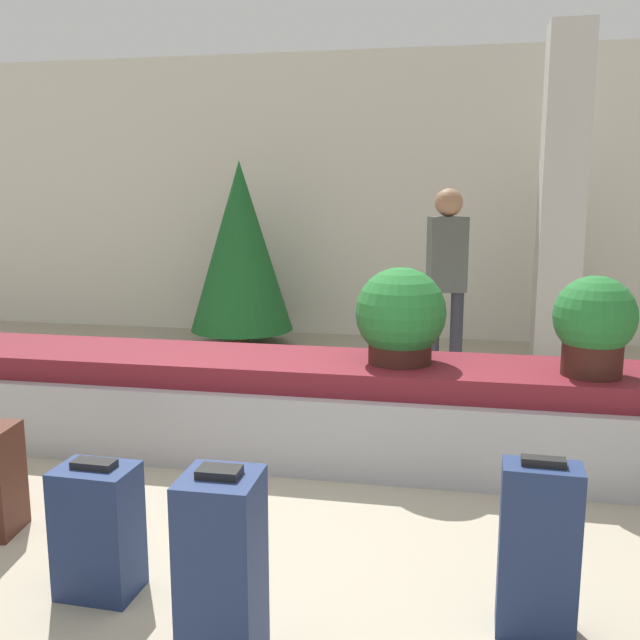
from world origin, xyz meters
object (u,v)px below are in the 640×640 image
object	(u,v)px
suitcase_4	(98,530)
pillar	(562,198)
suitcase_2	(538,550)
traveler_0	(447,268)
decorated_tree	(241,247)
potted_plant_1	(594,324)
potted_plant_0	(400,317)
suitcase_5	(222,570)

from	to	relation	value
suitcase_4	pillar	bearing A→B (deg)	64.90
pillar	suitcase_2	size ratio (longest dim) A/B	4.52
suitcase_4	traveler_0	world-z (taller)	traveler_0
pillar	decorated_tree	size ratio (longest dim) A/B	1.61
potted_plant_1	decorated_tree	xyz separation A→B (m)	(-3.08, 3.12, 0.16)
suitcase_4	potted_plant_1	size ratio (longest dim) A/B	1.01
suitcase_2	traveler_0	world-z (taller)	traveler_0
suitcase_4	potted_plant_0	distance (m)	2.18
suitcase_4	decorated_tree	world-z (taller)	decorated_tree
potted_plant_1	traveler_0	xyz separation A→B (m)	(-0.88, 1.98, 0.09)
suitcase_2	traveler_0	size ratio (longest dim) A/B	0.42
traveler_0	suitcase_5	bearing A→B (deg)	-116.40
traveler_0	suitcase_2	bearing A→B (deg)	-99.88
suitcase_5	traveler_0	size ratio (longest dim) A/B	0.44
potted_plant_1	suitcase_4	bearing A→B (deg)	-142.66
potted_plant_0	decorated_tree	bearing A→B (deg)	123.11
pillar	decorated_tree	bearing A→B (deg)	177.84
suitcase_2	potted_plant_1	bearing A→B (deg)	76.90
suitcase_5	suitcase_4	bearing A→B (deg)	152.26
decorated_tree	pillar	bearing A→B (deg)	-2.16
potted_plant_0	decorated_tree	xyz separation A→B (m)	(-1.97, 3.02, 0.17)
suitcase_5	potted_plant_1	world-z (taller)	potted_plant_1
suitcase_4	potted_plant_0	world-z (taller)	potted_plant_0
pillar	potted_plant_0	bearing A→B (deg)	-113.73
pillar	potted_plant_1	xyz separation A→B (m)	(-0.17, -2.99, -0.68)
suitcase_4	suitcase_5	world-z (taller)	suitcase_5
suitcase_4	decorated_tree	distance (m)	4.94
suitcase_2	traveler_0	distance (m)	3.69
potted_plant_0	traveler_0	bearing A→B (deg)	82.96
pillar	suitcase_5	size ratio (longest dim) A/B	4.32
traveler_0	decorated_tree	world-z (taller)	decorated_tree
pillar	potted_plant_0	world-z (taller)	pillar
suitcase_4	potted_plant_1	bearing A→B (deg)	39.13
potted_plant_0	decorated_tree	world-z (taller)	decorated_tree
suitcase_2	suitcase_5	size ratio (longest dim) A/B	0.96
suitcase_5	suitcase_2	bearing A→B (deg)	18.92
suitcase_4	decorated_tree	xyz separation A→B (m)	(-0.88, 4.80, 0.80)
suitcase_2	potted_plant_0	xyz separation A→B (m)	(-0.68, 1.71, 0.57)
pillar	traveler_0	world-z (taller)	pillar
potted_plant_0	traveler_0	distance (m)	1.91
suitcase_2	suitcase_5	xyz separation A→B (m)	(-1.11, -0.40, 0.02)
suitcase_5	decorated_tree	distance (m)	5.41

